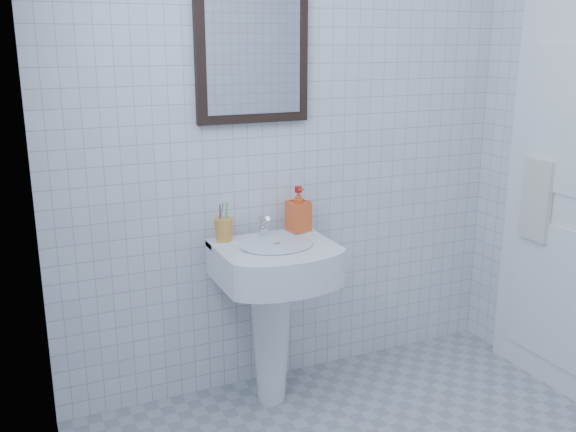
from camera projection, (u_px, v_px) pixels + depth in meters
name	position (u px, v px, depth m)	size (l,w,h in m)	color
wall_back	(291.00, 118.00, 2.85)	(2.20, 0.02, 2.50)	silver
wall_left	(56.00, 201.00, 1.36)	(0.02, 2.40, 2.50)	silver
washbasin	(273.00, 296.00, 2.78)	(0.50, 0.36, 0.76)	white
faucet	(264.00, 228.00, 2.79)	(0.04, 0.09, 0.10)	silver
toothbrush_cup	(224.00, 230.00, 2.72)	(0.08, 0.08, 0.10)	gold
soap_dispenser	(298.00, 209.00, 2.86)	(0.09, 0.09, 0.20)	#E85316
wall_mirror	(253.00, 48.00, 2.68)	(0.50, 0.04, 0.62)	black
towel_ring	(544.00, 161.00, 2.92)	(0.18, 0.18, 0.01)	silver
hand_towel	(536.00, 200.00, 2.96)	(0.03, 0.16, 0.38)	silver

